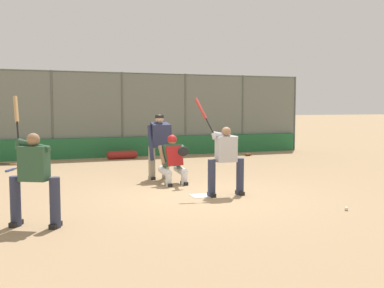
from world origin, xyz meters
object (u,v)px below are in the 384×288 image
at_px(catcher_behind_plate, 173,159).
at_px(equipment_bag_dugout_side, 122,155).
at_px(umpire_home, 159,145).
at_px(spare_bat_near_backstop, 15,164).
at_px(batter_at_plate, 225,158).
at_px(baseball_loose, 346,209).
at_px(batter_on_deck, 34,176).
at_px(fielding_glove_on_dirt, 248,154).
at_px(spare_bat_by_padding, 11,170).

bearing_deg(catcher_behind_plate, equipment_bag_dugout_side, -95.83).
distance_m(umpire_home, spare_bat_near_backstop, 5.83).
height_order(catcher_behind_plate, spare_bat_near_backstop, catcher_behind_plate).
bearing_deg(equipment_bag_dugout_side, spare_bat_near_backstop, 8.24).
distance_m(batter_at_plate, equipment_bag_dugout_side, 7.67).
xyz_separation_m(catcher_behind_plate, baseball_loose, (-2.14, 3.81, -0.61)).
relative_size(batter_at_plate, batter_on_deck, 1.01).
height_order(batter_at_plate, fielding_glove_on_dirt, batter_at_plate).
height_order(catcher_behind_plate, batter_on_deck, batter_on_deck).
height_order(batter_at_plate, umpire_home, batter_at_plate).
xyz_separation_m(batter_on_deck, spare_bat_near_backstop, (0.46, -8.31, -0.79)).
height_order(fielding_glove_on_dirt, equipment_bag_dugout_side, equipment_bag_dugout_side).
xyz_separation_m(baseball_loose, equipment_bag_dugout_side, (2.22, -9.69, 0.11)).
bearing_deg(spare_bat_by_padding, umpire_home, 75.43).
distance_m(catcher_behind_plate, equipment_bag_dugout_side, 5.90).
xyz_separation_m(batter_at_plate, spare_bat_near_backstop, (4.40, -7.07, -0.78)).
height_order(batter_at_plate, batter_on_deck, batter_at_plate).
xyz_separation_m(batter_on_deck, baseball_loose, (-5.46, 0.84, -0.79)).
height_order(spare_bat_near_backstop, equipment_bag_dugout_side, equipment_bag_dugout_side).
bearing_deg(equipment_bag_dugout_side, baseball_loose, 102.93).
bearing_deg(equipment_bag_dugout_side, umpire_home, 89.91).
height_order(batter_at_plate, catcher_behind_plate, batter_at_plate).
relative_size(batter_at_plate, baseball_loose, 28.77).
distance_m(batter_on_deck, baseball_loose, 5.58).
distance_m(batter_at_plate, spare_bat_near_backstop, 8.36).
bearing_deg(umpire_home, spare_bat_by_padding, -43.58).
height_order(batter_at_plate, spare_bat_by_padding, batter_at_plate).
height_order(fielding_glove_on_dirt, baseball_loose, fielding_glove_on_dirt).
relative_size(spare_bat_near_backstop, spare_bat_by_padding, 0.96).
distance_m(batter_at_plate, baseball_loose, 2.70).
height_order(umpire_home, equipment_bag_dugout_side, umpire_home).
bearing_deg(spare_bat_by_padding, baseball_loose, 62.15).
height_order(batter_on_deck, spare_bat_by_padding, batter_on_deck).
distance_m(fielding_glove_on_dirt, baseball_loose, 9.34).
relative_size(umpire_home, equipment_bag_dugout_side, 1.48).
xyz_separation_m(batter_at_plate, umpire_home, (0.71, -2.65, 0.11)).
height_order(spare_bat_near_backstop, spare_bat_by_padding, same).
bearing_deg(spare_bat_by_padding, catcher_behind_plate, 68.62).
height_order(batter_at_plate, baseball_loose, batter_at_plate).
distance_m(spare_bat_near_backstop, spare_bat_by_padding, 1.36).
xyz_separation_m(catcher_behind_plate, umpire_home, (0.09, -0.92, 0.28)).
bearing_deg(umpire_home, batter_on_deck, 45.86).
bearing_deg(spare_bat_by_padding, batter_at_plate, 62.68).
xyz_separation_m(batter_at_plate, spare_bat_by_padding, (4.48, -5.71, -0.78)).
distance_m(baseball_loose, equipment_bag_dugout_side, 9.94).
relative_size(spare_bat_by_padding, equipment_bag_dugout_side, 0.70).
bearing_deg(umpire_home, equipment_bag_dugout_side, -94.53).
bearing_deg(catcher_behind_plate, fielding_glove_on_dirt, -139.37).
distance_m(catcher_behind_plate, umpire_home, 0.97).
height_order(catcher_behind_plate, umpire_home, umpire_home).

